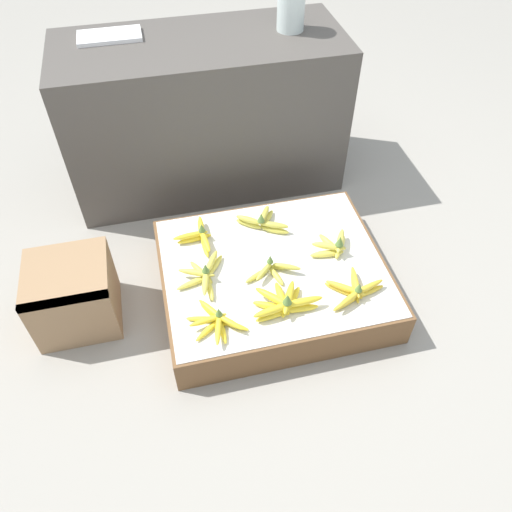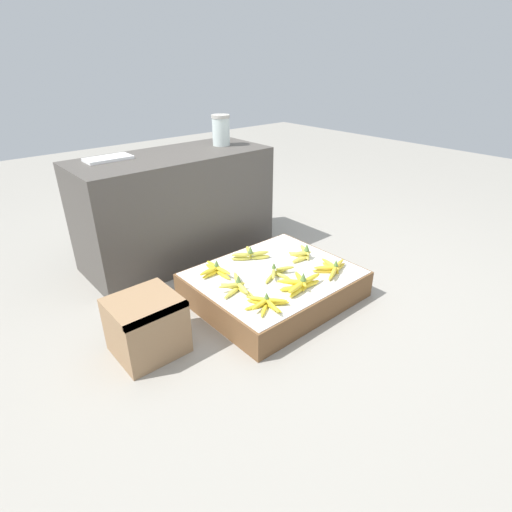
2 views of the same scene
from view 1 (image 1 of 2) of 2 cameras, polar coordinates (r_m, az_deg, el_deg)
name	(u,v)px [view 1 (image 1 of 2)]	position (r m, az deg, el deg)	size (l,w,h in m)	color
ground_plane	(272,291)	(2.17, 1.88, -4.01)	(10.00, 10.00, 0.00)	gray
display_platform	(273,279)	(2.11, 1.93, -2.59)	(0.92, 0.76, 0.17)	brown
back_vendor_table	(205,115)	(2.55, -5.82, 15.72)	(1.31, 0.55, 0.74)	#4C4742
wooden_crate	(74,295)	(2.10, -20.11, -4.19)	(0.32, 0.30, 0.29)	#997551
banana_bunch_front_left	(216,321)	(1.85, -4.56, -7.42)	(0.23, 0.22, 0.08)	yellow
banana_bunch_front_midleft	(284,304)	(1.89, 3.25, -5.47)	(0.28, 0.18, 0.11)	yellow
banana_bunch_front_midright	(354,291)	(1.96, 11.15, -3.90)	(0.24, 0.20, 0.09)	gold
banana_bunch_middle_left	(204,274)	(1.99, -5.92, -2.11)	(0.22, 0.24, 0.09)	#DBCC4C
banana_bunch_middle_midleft	(273,270)	(2.00, 1.90, -1.62)	(0.24, 0.12, 0.08)	gold
banana_bunch_middle_midright	(334,246)	(2.10, 8.88, 1.14)	(0.19, 0.16, 0.10)	#DBCC4C
banana_bunch_back_left	(200,236)	(2.14, -6.46, 2.33)	(0.17, 0.24, 0.09)	yellow
banana_bunch_back_midleft	(263,222)	(2.18, 0.80, 3.95)	(0.22, 0.18, 0.10)	gold
glass_jar	(291,5)	(2.43, 4.04, 26.68)	(0.13, 0.13, 0.21)	silver
foam_tray_white	(109,36)	(2.47, -16.40, 22.98)	(0.28, 0.15, 0.02)	white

